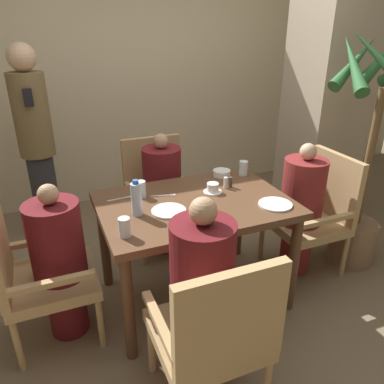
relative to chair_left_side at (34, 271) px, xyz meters
The scene contains 26 objects.
ground_plane 1.16m from the chair_left_side, ahead, with size 16.00×16.00×0.00m, color #7A664C.
wall_back 2.43m from the chair_left_side, 62.63° to the left, with size 8.00×0.06×2.80m.
pillar_stone 2.82m from the chair_left_side, 14.17° to the left, with size 0.58×0.58×2.70m.
dining_table 1.05m from the chair_left_side, ahead, with size 1.26×0.88×0.78m.
chair_left_side is the anchor object (origin of this frame).
diner_in_left_chair 0.15m from the chair_left_side, ahead, with size 0.32×0.32×1.04m.
chair_far_side 1.34m from the chair_left_side, 39.26° to the left, with size 0.53×0.53×0.95m.
diner_in_far_chair 1.25m from the chair_left_side, 33.97° to the left, with size 0.32×0.32×1.06m.
chair_right_side 2.08m from the chair_left_side, ahead, with size 0.53×0.53×0.95m.
diner_in_right_chair 1.93m from the chair_left_side, ahead, with size 0.32×0.32×1.07m.
chair_near_corner 1.16m from the chair_left_side, 47.13° to the right, with size 0.53×0.53×0.95m.
diner_in_near_chair 1.06m from the chair_left_side, 41.60° to the right, with size 0.32×0.32×1.15m.
standing_host 1.39m from the chair_left_side, 85.06° to the left, with size 0.29×0.33×1.73m.
potted_palm 2.48m from the chair_left_side, ahead, with size 0.71×0.72×1.96m.
plate_main_left 1.55m from the chair_left_side, ahead, with size 0.22×0.22×0.01m.
plate_main_right 0.88m from the chair_left_side, ahead, with size 0.22×0.22×0.01m.
teacup_with_saucer 1.26m from the chair_left_side, ahead, with size 0.13×0.13×0.07m.
bowl_small 1.48m from the chair_left_side, 13.77° to the left, with size 0.13×0.13×0.05m.
water_bottle 0.75m from the chair_left_side, ahead, with size 0.07×0.07×0.23m.
glass_tall_near 1.64m from the chair_left_side, 10.65° to the left, with size 0.07×0.07×0.11m.
glass_tall_mid 0.83m from the chair_left_side, 15.81° to the left, with size 0.07×0.07×0.11m.
glass_tall_far 0.66m from the chair_left_side, 27.62° to the right, with size 0.07×0.07×0.11m.
salt_shaker 1.37m from the chair_left_side, ahead, with size 0.03×0.03×0.08m.
pepper_shaker 1.41m from the chair_left_side, ahead, with size 0.03×0.03×0.08m.
fork_beside_plate 0.95m from the chair_left_side, ahead, with size 0.17×0.06×0.00m.
knife_beside_plate 0.70m from the chair_left_side, 20.53° to the left, with size 0.19×0.03×0.00m.
Camera 1 is at (-0.87, -2.07, 1.85)m, focal length 35.00 mm.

